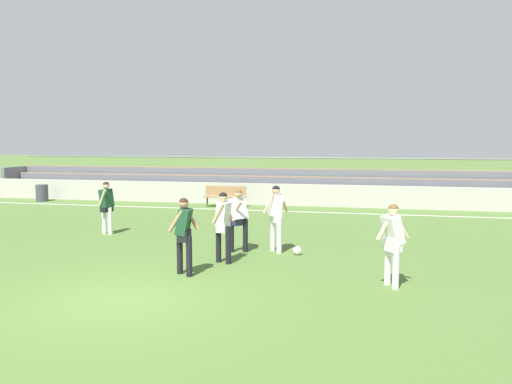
{
  "coord_description": "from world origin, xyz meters",
  "views": [
    {
      "loc": [
        4.29,
        -8.1,
        2.87
      ],
      "look_at": [
        1.15,
        6.03,
        1.38
      ],
      "focal_mm": 35.26,
      "sensor_mm": 36.0,
      "label": 1
    }
  ],
  "objects_px": {
    "soccer_ball": "(297,251)",
    "bench_far_left": "(225,194)",
    "trash_bin": "(42,193)",
    "player_white_wide_right": "(223,221)",
    "player_dark_on_ball": "(107,203)",
    "player_white_challenging": "(393,238)",
    "bleacher_stand": "(241,182)",
    "player_white_deep_cover": "(238,215)",
    "player_dark_dropping_back": "(184,229)",
    "player_white_overlapping": "(276,212)"
  },
  "relations": [
    {
      "from": "soccer_ball",
      "to": "bench_far_left",
      "type": "bearing_deg",
      "value": 117.09
    },
    {
      "from": "trash_bin",
      "to": "player_white_wide_right",
      "type": "height_order",
      "value": "player_white_wide_right"
    },
    {
      "from": "bench_far_left",
      "to": "player_dark_on_ball",
      "type": "distance_m",
      "value": 7.09
    },
    {
      "from": "bench_far_left",
      "to": "player_white_challenging",
      "type": "bearing_deg",
      "value": -58.89
    },
    {
      "from": "bleacher_stand",
      "to": "player_white_deep_cover",
      "type": "distance_m",
      "value": 11.95
    },
    {
      "from": "bleacher_stand",
      "to": "player_dark_dropping_back",
      "type": "xyz_separation_m",
      "value": [
        2.28,
        -14.02,
        0.16
      ]
    },
    {
      "from": "player_white_overlapping",
      "to": "player_dark_on_ball",
      "type": "relative_size",
      "value": 1.07
    },
    {
      "from": "bench_far_left",
      "to": "player_white_challenging",
      "type": "relative_size",
      "value": 1.1
    },
    {
      "from": "bleacher_stand",
      "to": "player_white_deep_cover",
      "type": "xyz_separation_m",
      "value": [
        2.85,
        -11.6,
        0.13
      ]
    },
    {
      "from": "player_white_deep_cover",
      "to": "player_dark_dropping_back",
      "type": "bearing_deg",
      "value": -103.2
    },
    {
      "from": "player_white_wide_right",
      "to": "bleacher_stand",
      "type": "bearing_deg",
      "value": 102.3
    },
    {
      "from": "bench_far_left",
      "to": "player_white_wide_right",
      "type": "bearing_deg",
      "value": -74.19
    },
    {
      "from": "player_dark_dropping_back",
      "to": "soccer_ball",
      "type": "xyz_separation_m",
      "value": [
        2.1,
        2.41,
        -0.88
      ]
    },
    {
      "from": "bleacher_stand",
      "to": "bench_far_left",
      "type": "relative_size",
      "value": 14.24
    },
    {
      "from": "player_white_challenging",
      "to": "trash_bin",
      "type": "bearing_deg",
      "value": 145.0
    },
    {
      "from": "player_white_overlapping",
      "to": "player_white_challenging",
      "type": "bearing_deg",
      "value": -42.63
    },
    {
      "from": "bench_far_left",
      "to": "player_white_wide_right",
      "type": "distance_m",
      "value": 10.02
    },
    {
      "from": "player_white_deep_cover",
      "to": "player_dark_dropping_back",
      "type": "relative_size",
      "value": 0.98
    },
    {
      "from": "player_white_deep_cover",
      "to": "player_dark_on_ball",
      "type": "height_order",
      "value": "player_white_deep_cover"
    },
    {
      "from": "player_white_wide_right",
      "to": "player_dark_on_ball",
      "type": "distance_m",
      "value": 5.32
    },
    {
      "from": "trash_bin",
      "to": "player_dark_dropping_back",
      "type": "xyz_separation_m",
      "value": [
        11.26,
        -10.95,
        0.59
      ]
    },
    {
      "from": "player_white_overlapping",
      "to": "player_white_challenging",
      "type": "xyz_separation_m",
      "value": [
        2.77,
        -2.55,
        -0.06
      ]
    },
    {
      "from": "trash_bin",
      "to": "soccer_ball",
      "type": "distance_m",
      "value": 15.86
    },
    {
      "from": "player_white_overlapping",
      "to": "soccer_ball",
      "type": "bearing_deg",
      "value": -20.02
    },
    {
      "from": "player_white_overlapping",
      "to": "player_white_wide_right",
      "type": "bearing_deg",
      "value": -124.94
    },
    {
      "from": "player_white_deep_cover",
      "to": "player_dark_dropping_back",
      "type": "xyz_separation_m",
      "value": [
        -0.57,
        -2.42,
        0.02
      ]
    },
    {
      "from": "bleacher_stand",
      "to": "player_dark_on_ball",
      "type": "bearing_deg",
      "value": -99.82
    },
    {
      "from": "player_white_deep_cover",
      "to": "player_white_overlapping",
      "type": "height_order",
      "value": "player_white_overlapping"
    },
    {
      "from": "bench_far_left",
      "to": "player_white_overlapping",
      "type": "height_order",
      "value": "player_white_overlapping"
    },
    {
      "from": "bench_far_left",
      "to": "player_white_overlapping",
      "type": "relative_size",
      "value": 1.04
    },
    {
      "from": "player_white_challenging",
      "to": "soccer_ball",
      "type": "height_order",
      "value": "player_white_challenging"
    },
    {
      "from": "player_white_wide_right",
      "to": "player_white_challenging",
      "type": "bearing_deg",
      "value": -16.7
    },
    {
      "from": "bleacher_stand",
      "to": "trash_bin",
      "type": "relative_size",
      "value": 32.42
    },
    {
      "from": "player_dark_dropping_back",
      "to": "player_dark_on_ball",
      "type": "relative_size",
      "value": 1.03
    },
    {
      "from": "player_dark_dropping_back",
      "to": "bench_far_left",
      "type": "bearing_deg",
      "value": 101.54
    },
    {
      "from": "player_white_challenging",
      "to": "player_white_deep_cover",
      "type": "bearing_deg",
      "value": 147.75
    },
    {
      "from": "player_white_deep_cover",
      "to": "soccer_ball",
      "type": "relative_size",
      "value": 7.42
    },
    {
      "from": "bleacher_stand",
      "to": "player_white_overlapping",
      "type": "relative_size",
      "value": 14.87
    },
    {
      "from": "player_dark_dropping_back",
      "to": "player_dark_on_ball",
      "type": "xyz_separation_m",
      "value": [
        -4.02,
        3.99,
        -0.03
      ]
    },
    {
      "from": "player_dark_dropping_back",
      "to": "player_white_overlapping",
      "type": "bearing_deg",
      "value": 60.07
    },
    {
      "from": "player_white_challenging",
      "to": "player_dark_on_ball",
      "type": "height_order",
      "value": "player_white_challenging"
    },
    {
      "from": "player_white_overlapping",
      "to": "player_white_challenging",
      "type": "height_order",
      "value": "player_white_overlapping"
    },
    {
      "from": "player_white_deep_cover",
      "to": "bleacher_stand",
      "type": "bearing_deg",
      "value": 103.78
    },
    {
      "from": "player_dark_on_ball",
      "to": "soccer_ball",
      "type": "relative_size",
      "value": 7.35
    },
    {
      "from": "player_white_challenging",
      "to": "soccer_ball",
      "type": "relative_size",
      "value": 7.47
    },
    {
      "from": "bleacher_stand",
      "to": "player_dark_on_ball",
      "type": "distance_m",
      "value": 10.18
    },
    {
      "from": "bleacher_stand",
      "to": "soccer_ball",
      "type": "bearing_deg",
      "value": -69.34
    },
    {
      "from": "bench_far_left",
      "to": "soccer_ball",
      "type": "relative_size",
      "value": 8.18
    },
    {
      "from": "player_white_deep_cover",
      "to": "player_dark_on_ball",
      "type": "bearing_deg",
      "value": 161.1
    },
    {
      "from": "player_white_challenging",
      "to": "player_dark_dropping_back",
      "type": "bearing_deg",
      "value": -179.07
    }
  ]
}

